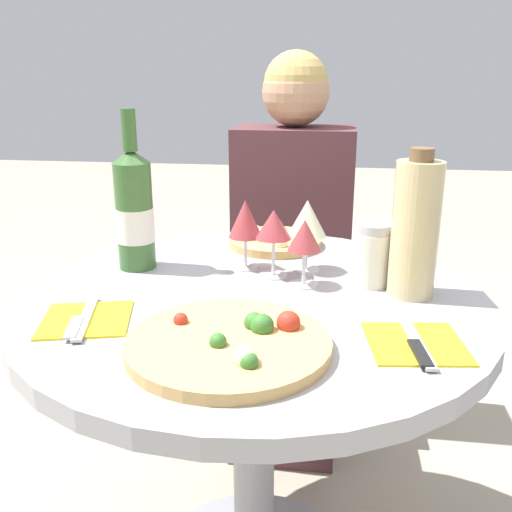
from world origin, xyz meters
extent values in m
cylinder|color=gray|center=(0.00, 0.00, 0.35)|extent=(0.09, 0.09, 0.65)
cylinder|color=#9E9EA3|center=(0.00, 0.00, 0.69)|extent=(0.92, 0.92, 0.04)
cylinder|color=slate|center=(0.02, 0.74, 0.01)|extent=(0.35, 0.35, 0.01)
cylinder|color=slate|center=(0.02, 0.74, 0.21)|extent=(0.06, 0.06, 0.42)
cube|color=slate|center=(0.02, 0.74, 0.43)|extent=(0.39, 0.39, 0.03)
cube|color=slate|center=(0.02, 0.92, 0.65)|extent=(0.39, 0.02, 0.41)
cube|color=#512D33|center=(0.02, 0.56, 0.22)|extent=(0.31, 0.36, 0.45)
cube|color=#512D33|center=(0.02, 0.74, 0.71)|extent=(0.37, 0.24, 0.52)
sphere|color=tan|center=(0.02, 0.74, 1.07)|extent=(0.20, 0.20, 0.20)
sphere|color=tan|center=(0.02, 0.74, 1.09)|extent=(0.19, 0.19, 0.19)
cylinder|color=tan|center=(-0.01, -0.23, 0.72)|extent=(0.32, 0.32, 0.02)
sphere|color=beige|center=(0.03, -0.30, 0.74)|extent=(0.03, 0.03, 0.03)
sphere|color=#336B28|center=(0.03, -0.18, 0.74)|extent=(0.03, 0.03, 0.03)
sphere|color=#B22D1E|center=(-0.10, -0.19, 0.74)|extent=(0.02, 0.02, 0.02)
sphere|color=#336B28|center=(-0.02, -0.26, 0.74)|extent=(0.03, 0.03, 0.03)
sphere|color=#336B28|center=(0.04, -0.20, 0.74)|extent=(0.04, 0.04, 0.04)
sphere|color=#B22D1E|center=(0.08, -0.18, 0.74)|extent=(0.04, 0.04, 0.04)
sphere|color=#336B28|center=(0.04, -0.31, 0.74)|extent=(0.03, 0.03, 0.03)
cylinder|color=tan|center=(0.01, 0.33, 0.72)|extent=(0.23, 0.23, 0.02)
sphere|color=beige|center=(0.01, 0.31, 0.74)|extent=(0.04, 0.04, 0.04)
sphere|color=beige|center=(0.03, 0.27, 0.74)|extent=(0.03, 0.03, 0.03)
sphere|color=beige|center=(-0.05, 0.37, 0.74)|extent=(0.03, 0.03, 0.03)
sphere|color=beige|center=(-0.03, 0.31, 0.74)|extent=(0.04, 0.04, 0.04)
sphere|color=#B22D1E|center=(-0.02, 0.35, 0.74)|extent=(0.03, 0.03, 0.03)
cylinder|color=#38602D|center=(-0.28, 0.13, 0.83)|extent=(0.08, 0.08, 0.23)
cone|color=#38602D|center=(-0.28, 0.13, 0.96)|extent=(0.08, 0.08, 0.03)
cylinder|color=#38602D|center=(-0.28, 0.13, 1.01)|extent=(0.03, 0.03, 0.09)
cylinder|color=silver|center=(-0.28, 0.13, 0.81)|extent=(0.08, 0.08, 0.07)
cylinder|color=tan|center=(0.30, 0.05, 0.84)|extent=(0.09, 0.09, 0.26)
cylinder|color=brown|center=(0.30, 0.05, 0.98)|extent=(0.04, 0.04, 0.02)
cylinder|color=silver|center=(0.23, 0.09, 0.77)|extent=(0.08, 0.08, 0.11)
cylinder|color=#B2B2B7|center=(0.23, 0.09, 0.83)|extent=(0.07, 0.07, 0.02)
cylinder|color=silver|center=(0.09, 0.07, 0.71)|extent=(0.06, 0.06, 0.00)
cylinder|color=silver|center=(0.09, 0.07, 0.75)|extent=(0.01, 0.01, 0.07)
cone|color=#9E383D|center=(0.09, 0.07, 0.82)|extent=(0.07, 0.07, 0.06)
cylinder|color=silver|center=(0.09, 0.16, 0.71)|extent=(0.06, 0.06, 0.00)
cylinder|color=silver|center=(0.09, 0.16, 0.75)|extent=(0.01, 0.01, 0.08)
cone|color=beige|center=(0.09, 0.16, 0.83)|extent=(0.08, 0.08, 0.08)
cylinder|color=silver|center=(0.03, 0.11, 0.71)|extent=(0.06, 0.06, 0.00)
cylinder|color=silver|center=(0.03, 0.11, 0.75)|extent=(0.01, 0.01, 0.08)
cone|color=#9E383D|center=(0.03, 0.11, 0.83)|extent=(0.08, 0.08, 0.06)
cylinder|color=silver|center=(-0.04, 0.16, 0.71)|extent=(0.06, 0.06, 0.00)
cylinder|color=silver|center=(-0.04, 0.16, 0.75)|extent=(0.01, 0.01, 0.07)
cone|color=#9E383D|center=(-0.04, 0.16, 0.82)|extent=(0.07, 0.07, 0.08)
cube|color=yellow|center=(-0.27, -0.16, 0.71)|extent=(0.18, 0.18, 0.00)
cube|color=silver|center=(-0.27, -0.16, 0.72)|extent=(0.06, 0.19, 0.00)
cube|color=silver|center=(-0.27, -0.20, 0.72)|extent=(0.04, 0.09, 0.00)
cube|color=yellow|center=(0.29, -0.17, 0.71)|extent=(0.17, 0.17, 0.00)
cube|color=silver|center=(0.29, -0.17, 0.72)|extent=(0.04, 0.19, 0.00)
cube|color=black|center=(0.29, -0.22, 0.72)|extent=(0.03, 0.09, 0.00)
camera|label=1|loc=(0.15, -1.02, 1.13)|focal=40.00mm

